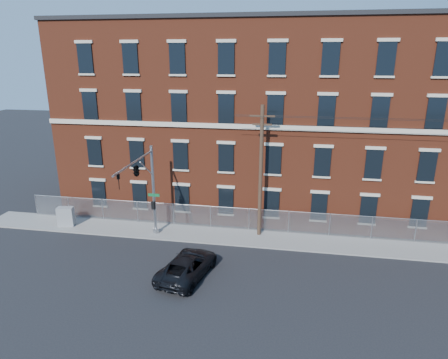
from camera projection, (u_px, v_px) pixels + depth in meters
name	position (u px, v px, depth m)	size (l,w,h in m)	color
ground	(221.00, 270.00, 25.64)	(140.00, 140.00, 0.00)	black
sidewalk	(396.00, 249.00, 28.36)	(65.00, 3.00, 0.12)	gray
mill_building	(384.00, 119.00, 34.31)	(55.30, 14.32, 16.30)	maroon
chain_link_fence	(394.00, 229.00, 29.28)	(59.06, 0.06, 1.85)	#A5A8AD
traffic_signal_mast	(141.00, 177.00, 27.04)	(0.90, 6.75, 7.00)	#9EA0A5
utility_pole_near	(261.00, 170.00, 28.96)	(1.80, 0.28, 10.00)	#402D20
pickup_truck	(188.00, 266.00, 24.78)	(2.41, 5.23, 1.45)	black
utility_cabinet	(66.00, 217.00, 31.87)	(1.27, 0.63, 1.59)	gray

